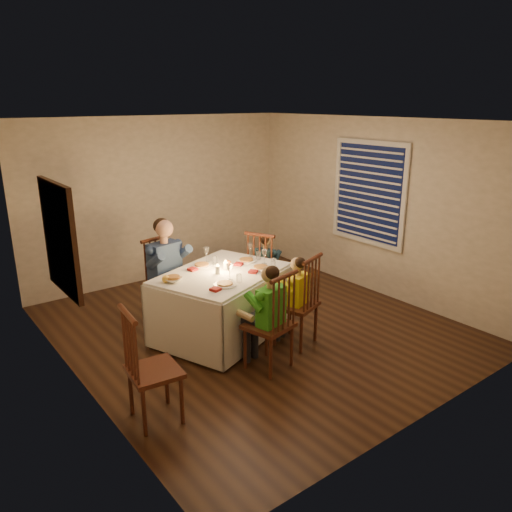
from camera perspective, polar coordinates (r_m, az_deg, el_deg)
ground at (r=6.57m, az=-0.20°, el=-8.07°), size 5.00×5.00×0.00m
wall_left at (r=5.14m, az=-20.63°, el=-1.04°), size 0.02×5.00×2.60m
wall_right at (r=7.66m, az=13.38°, el=5.46°), size 0.02×5.00×2.60m
wall_back at (r=8.20m, az=-10.90°, el=6.40°), size 4.50×0.02×2.60m
ceiling at (r=5.93m, az=-0.23°, el=15.24°), size 5.00×5.00×0.00m
dining_table at (r=6.15m, az=-3.91°, el=-3.94°), size 1.89×1.64×0.80m
chair_adult at (r=6.82m, az=-9.86°, el=-7.35°), size 0.54×0.52×1.13m
chair_near_left at (r=5.67m, az=1.41°, el=-12.51°), size 0.55×0.54×1.13m
chair_near_right at (r=6.18m, az=4.46°, el=-9.85°), size 0.59×0.57×1.13m
chair_end at (r=7.18m, az=1.12°, el=-5.75°), size 0.60×0.61×1.13m
chair_extra at (r=4.96m, az=-11.20°, el=-17.72°), size 0.49×0.51×1.12m
adult at (r=6.82m, az=-9.86°, el=-7.35°), size 0.63×0.59×1.40m
child_green at (r=5.67m, az=1.41°, el=-12.51°), size 0.50×0.47×1.19m
child_yellow at (r=6.18m, az=4.46°, el=-9.85°), size 0.46×0.44×1.10m
child_teal at (r=7.18m, az=1.12°, el=-5.75°), size 0.44×0.45×1.06m
setting_adult at (r=6.29m, az=-6.22°, el=-1.10°), size 0.34×0.34×0.02m
setting_green at (r=5.63m, az=-3.58°, el=-3.30°), size 0.34×0.34×0.02m
setting_yellow at (r=6.17m, az=0.55°, el=-1.38°), size 0.34×0.34×0.02m
setting_teal at (r=6.44m, az=-1.11°, el=-0.54°), size 0.34×0.34×0.02m
candle_left at (r=5.99m, az=-4.42°, el=-1.61°), size 0.06×0.06×0.10m
candle_right at (r=6.12m, az=-3.49°, el=-1.17°), size 0.06×0.06×0.10m
squash at (r=5.79m, az=-10.28°, el=-2.59°), size 0.09×0.09×0.09m
orange_fruit at (r=6.25m, az=-3.20°, el=-0.84°), size 0.08×0.08×0.08m
serving_bowl at (r=5.81m, az=-9.45°, el=-2.68°), size 0.27×0.27×0.05m
wall_mirror at (r=5.37m, az=-21.49°, el=1.87°), size 0.06×0.95×1.15m
window_blinds at (r=7.65m, az=12.70°, el=7.03°), size 0.07×1.34×1.54m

